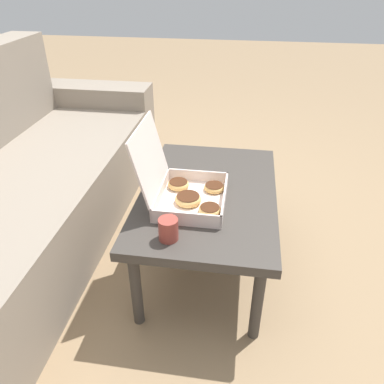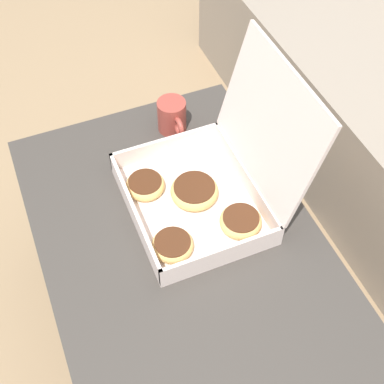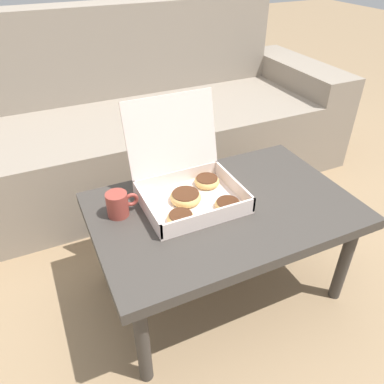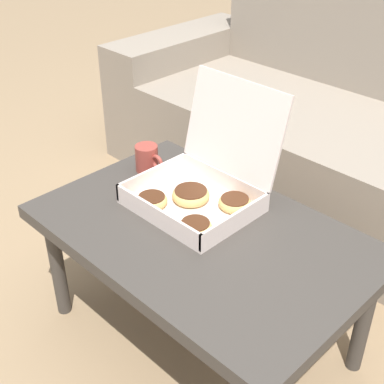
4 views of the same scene
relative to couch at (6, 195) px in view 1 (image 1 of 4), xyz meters
name	(u,v)px [view 1 (image 1 of 4)]	position (x,y,z in m)	size (l,w,h in m)	color
ground_plane	(172,258)	(0.00, -0.82, -0.30)	(12.00, 12.00, 0.00)	#937756
couch	(6,195)	(0.00, 0.00, 0.00)	(2.32, 0.82, 0.90)	gray
coffee_table	(208,200)	(0.00, -0.99, 0.07)	(0.91, 0.59, 0.41)	#3D3833
pastry_box	(185,189)	(-0.09, -0.90, 0.17)	(0.34, 0.35, 0.33)	silver
coffee_mug	(169,229)	(-0.34, -0.89, 0.16)	(0.11, 0.07, 0.09)	#993D33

